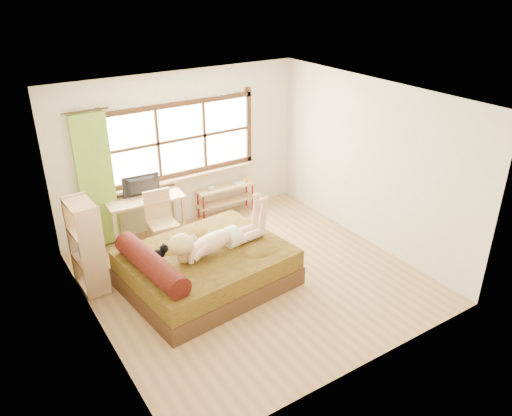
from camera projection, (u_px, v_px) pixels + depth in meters
floor at (252, 277)px, 7.48m from camera, size 4.50×4.50×0.00m
ceiling at (252, 98)px, 6.31m from camera, size 4.50×4.50×0.00m
wall_back at (182, 150)px, 8.59m from camera, size 4.50×0.00×4.50m
wall_front at (368, 270)px, 5.19m from camera, size 4.50×0.00×4.50m
wall_left at (89, 239)px, 5.79m from camera, size 0.00×4.50×4.50m
wall_right at (370, 164)px, 7.99m from camera, size 0.00×4.50×4.50m
window at (182, 142)px, 8.50m from camera, size 2.80×0.16×1.46m
curtain at (96, 182)px, 7.83m from camera, size 0.55×0.10×2.20m
bed at (204, 268)px, 7.16m from camera, size 2.40×2.00×0.84m
woman at (216, 229)px, 6.97m from camera, size 1.59×0.61×0.67m
kitten at (155, 254)px, 6.74m from camera, size 0.35×0.17×0.27m
desk at (145, 203)px, 8.24m from camera, size 1.29×0.66×0.78m
monitor at (142, 186)px, 8.15m from camera, size 0.62×0.12×0.36m
chair at (160, 217)px, 8.08m from camera, size 0.47×0.47×0.98m
pipe_shelf at (226, 194)px, 9.23m from camera, size 1.13×0.30×0.64m
cup at (211, 188)px, 9.00m from camera, size 0.11×0.11×0.09m
book at (235, 184)px, 9.26m from camera, size 0.18×0.24×0.02m
bookshelf at (87, 246)px, 6.94m from camera, size 0.36×0.61×1.36m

